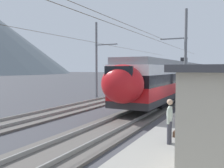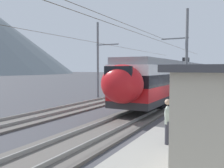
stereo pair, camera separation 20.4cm
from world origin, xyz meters
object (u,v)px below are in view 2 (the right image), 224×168
object	(u,v)px
platform_sign	(183,91)
handbag_beside_passenger	(174,134)
catenary_mast_far_side	(99,59)
train_near_platform	(177,77)
train_far_track	(168,74)
passenger_walking	(167,119)
catenary_mast_mid	(185,56)
potted_plant_platform_edge	(211,112)

from	to	relation	value
platform_sign	handbag_beside_passenger	world-z (taller)	platform_sign
handbag_beside_passenger	catenary_mast_far_side	bearing A→B (deg)	41.10
train_near_platform	train_far_track	size ratio (longest dim) A/B	0.87
platform_sign	passenger_walking	size ratio (longest dim) A/B	1.31
train_far_track	catenary_mast_mid	distance (m)	23.66
catenary_mast_mid	passenger_walking	distance (m)	12.46
train_near_platform	potted_plant_platform_edge	distance (m)	13.41
passenger_walking	potted_plant_platform_edge	size ratio (longest dim) A/B	1.83
catenary_mast_far_side	platform_sign	world-z (taller)	catenary_mast_far_side
train_far_track	potted_plant_platform_edge	bearing A→B (deg)	-160.98
train_far_track	potted_plant_platform_edge	distance (m)	31.23
platform_sign	potted_plant_platform_edge	size ratio (longest dim) A/B	2.41
train_far_track	train_near_platform	bearing A→B (deg)	-162.03
catenary_mast_far_side	handbag_beside_passenger	bearing A→B (deg)	-138.90
catenary_mast_mid	potted_plant_platform_edge	xyz separation A→B (m)	(-7.10, -2.80, -3.33)
handbag_beside_passenger	potted_plant_platform_edge	world-z (taller)	potted_plant_platform_edge
catenary_mast_far_side	potted_plant_platform_edge	world-z (taller)	catenary_mast_far_side
handbag_beside_passenger	train_near_platform	bearing A→B (deg)	12.49
train_near_platform	catenary_mast_mid	bearing A→B (deg)	-161.01
train_far_track	handbag_beside_passenger	xyz separation A→B (m)	(-33.31, -9.13, -1.79)
catenary_mast_far_side	train_near_platform	bearing A→B (deg)	-66.84
train_far_track	catenary_mast_far_side	size ratio (longest dim) A/B	0.87
catenary_mast_far_side	potted_plant_platform_edge	distance (m)	15.80
passenger_walking	potted_plant_platform_edge	world-z (taller)	passenger_walking
train_near_platform	catenary_mast_far_side	world-z (taller)	catenary_mast_far_side
train_near_platform	catenary_mast_far_side	distance (m)	8.66
catenary_mast_far_side	potted_plant_platform_edge	size ratio (longest dim) A/B	41.44
catenary_mast_mid	handbag_beside_passenger	bearing A→B (deg)	-170.87
catenary_mast_far_side	passenger_walking	size ratio (longest dim) A/B	22.65
train_near_platform	potted_plant_platform_edge	size ratio (longest dim) A/B	31.44
train_near_platform	handbag_beside_passenger	size ratio (longest dim) A/B	82.04
train_near_platform	catenary_mast_far_side	size ratio (longest dim) A/B	0.76
train_near_platform	platform_sign	xyz separation A→B (m)	(-13.01, -3.30, -0.27)
catenary_mast_far_side	handbag_beside_passenger	xyz separation A→B (m)	(-13.01, -11.35, -3.81)
catenary_mast_mid	handbag_beside_passenger	size ratio (longest dim) A/B	108.13
train_near_platform	passenger_walking	world-z (taller)	train_near_platform
train_near_platform	train_far_track	distance (m)	17.86
train_near_platform	catenary_mast_far_side	xyz separation A→B (m)	(-3.31, 7.74, 2.03)
train_far_track	platform_sign	world-z (taller)	train_far_track
train_far_track	platform_sign	bearing A→B (deg)	-163.63
platform_sign	handbag_beside_passenger	size ratio (longest dim) A/B	6.28
passenger_walking	catenary_mast_mid	bearing A→B (deg)	8.31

